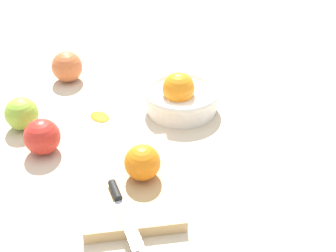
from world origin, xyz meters
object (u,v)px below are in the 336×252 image
apple_front_left_2 (22,114)px  orange_on_board (142,163)px  apple_front_left (67,67)px  knife (121,204)px  cutting_board (130,182)px  apple_front_right (42,137)px  bowl (181,96)px

apple_front_left_2 → orange_on_board: bearing=54.2°
apple_front_left_2 → apple_front_left: bearing=162.9°
knife → apple_front_left: size_ratio=1.96×
orange_on_board → cutting_board: bearing=-82.8°
orange_on_board → apple_front_left: (-0.40, -0.20, -0.02)m
cutting_board → knife: size_ratio=1.62×
cutting_board → apple_front_left: (-0.40, -0.18, 0.03)m
orange_on_board → apple_front_left: bearing=-153.1°
apple_front_right → orange_on_board: bearing=62.5°
bowl → apple_front_left: size_ratio=2.23×
bowl → knife: bowl is taller
bowl → knife: 0.35m
knife → apple_front_left: apple_front_left is taller
bowl → apple_front_left: 0.32m
cutting_board → apple_front_left_2: size_ratio=3.43×
apple_front_left_2 → knife: bearing=40.8°
bowl → apple_front_right: bowl is taller
knife → apple_front_right: (-0.18, -0.17, 0.01)m
orange_on_board → knife: 0.09m
apple_front_left → apple_front_right: size_ratio=1.06×
bowl → orange_on_board: bowl is taller
orange_on_board → apple_front_right: bearing=-117.5°
bowl → apple_front_left_2: (0.06, -0.34, -0.00)m
bowl → apple_front_left: (-0.14, -0.28, 0.00)m
bowl → apple_front_right: (0.15, -0.28, -0.00)m
apple_front_right → apple_front_left_2: bearing=-144.0°
cutting_board → orange_on_board: (-0.00, 0.02, 0.04)m
cutting_board → apple_front_right: 0.21m
orange_on_board → apple_front_left_2: 0.33m
cutting_board → knife: 0.07m
bowl → apple_front_left_2: bowl is taller
cutting_board → knife: knife is taller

